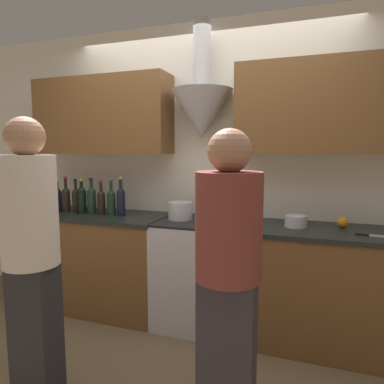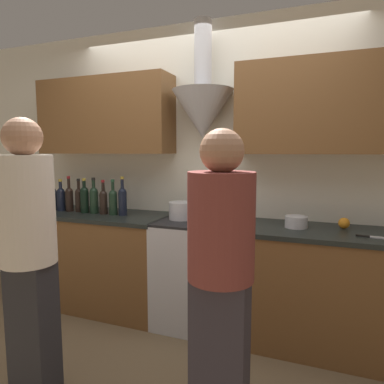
{
  "view_description": "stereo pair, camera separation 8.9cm",
  "coord_description": "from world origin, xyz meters",
  "px_view_note": "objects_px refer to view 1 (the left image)",
  "views": [
    {
      "loc": [
        0.89,
        -2.34,
        1.47
      ],
      "look_at": [
        0.0,
        0.22,
        1.15
      ],
      "focal_mm": 32.0,
      "sensor_mm": 36.0,
      "label": 1
    },
    {
      "loc": [
        0.97,
        -2.31,
        1.47
      ],
      "look_at": [
        0.0,
        0.22,
        1.15
      ],
      "focal_mm": 32.0,
      "sensor_mm": 36.0,
      "label": 2
    }
  ],
  "objects_px": {
    "wine_bottle_9": "(121,200)",
    "orange_fruit": "(343,222)",
    "wine_bottle_8": "(111,201)",
    "person_foreground_right": "(228,274)",
    "wine_bottle_6": "(92,199)",
    "wine_bottle_2": "(57,198)",
    "wine_bottle_3": "(66,198)",
    "stove_range": "(196,271)",
    "person_foreground_left": "(31,250)",
    "wine_bottle_5": "(82,199)",
    "stock_pot": "(180,211)",
    "mixing_bowl": "(211,218)",
    "wine_bottle_0": "(43,197)",
    "wine_bottle_1": "(49,198)",
    "saucepan": "(296,221)",
    "wine_bottle_4": "(76,199)",
    "wine_bottle_7": "(101,201)"
  },
  "relations": [
    {
      "from": "orange_fruit",
      "to": "person_foreground_right",
      "type": "relative_size",
      "value": 0.05
    },
    {
      "from": "wine_bottle_3",
      "to": "wine_bottle_6",
      "type": "relative_size",
      "value": 1.02
    },
    {
      "from": "stove_range",
      "to": "person_foreground_left",
      "type": "relative_size",
      "value": 0.54
    },
    {
      "from": "wine_bottle_3",
      "to": "person_foreground_right",
      "type": "relative_size",
      "value": 0.21
    },
    {
      "from": "wine_bottle_8",
      "to": "wine_bottle_9",
      "type": "height_order",
      "value": "wine_bottle_9"
    },
    {
      "from": "wine_bottle_6",
      "to": "mixing_bowl",
      "type": "xyz_separation_m",
      "value": [
        1.15,
        0.01,
        -0.11
      ]
    },
    {
      "from": "saucepan",
      "to": "wine_bottle_7",
      "type": "bearing_deg",
      "value": -178.47
    },
    {
      "from": "stove_range",
      "to": "stock_pot",
      "type": "xyz_separation_m",
      "value": [
        -0.14,
        0.0,
        0.52
      ]
    },
    {
      "from": "wine_bottle_2",
      "to": "orange_fruit",
      "type": "distance_m",
      "value": 2.53
    },
    {
      "from": "wine_bottle_4",
      "to": "wine_bottle_6",
      "type": "relative_size",
      "value": 0.96
    },
    {
      "from": "person_foreground_left",
      "to": "saucepan",
      "type": "bearing_deg",
      "value": 41.98
    },
    {
      "from": "wine_bottle_2",
      "to": "saucepan",
      "type": "relative_size",
      "value": 1.84
    },
    {
      "from": "wine_bottle_8",
      "to": "wine_bottle_2",
      "type": "bearing_deg",
      "value": 179.84
    },
    {
      "from": "stove_range",
      "to": "saucepan",
      "type": "relative_size",
      "value": 5.38
    },
    {
      "from": "person_foreground_left",
      "to": "person_foreground_right",
      "type": "distance_m",
      "value": 1.1
    },
    {
      "from": "wine_bottle_0",
      "to": "wine_bottle_8",
      "type": "distance_m",
      "value": 0.78
    },
    {
      "from": "wine_bottle_5",
      "to": "wine_bottle_9",
      "type": "bearing_deg",
      "value": 2.14
    },
    {
      "from": "wine_bottle_4",
      "to": "wine_bottle_7",
      "type": "height_order",
      "value": "wine_bottle_4"
    },
    {
      "from": "wine_bottle_0",
      "to": "person_foreground_left",
      "type": "relative_size",
      "value": 0.2
    },
    {
      "from": "wine_bottle_1",
      "to": "wine_bottle_9",
      "type": "distance_m",
      "value": 0.79
    },
    {
      "from": "wine_bottle_3",
      "to": "wine_bottle_5",
      "type": "xyz_separation_m",
      "value": [
        0.19,
        -0.01,
        0.0
      ]
    },
    {
      "from": "wine_bottle_7",
      "to": "saucepan",
      "type": "xyz_separation_m",
      "value": [
        1.7,
        0.05,
        -0.08
      ]
    },
    {
      "from": "wine_bottle_0",
      "to": "wine_bottle_2",
      "type": "height_order",
      "value": "wine_bottle_0"
    },
    {
      "from": "wine_bottle_0",
      "to": "mixing_bowl",
      "type": "xyz_separation_m",
      "value": [
        1.71,
        -0.0,
        -0.1
      ]
    },
    {
      "from": "person_foreground_left",
      "to": "mixing_bowl",
      "type": "bearing_deg",
      "value": 59.56
    },
    {
      "from": "wine_bottle_3",
      "to": "wine_bottle_8",
      "type": "xyz_separation_m",
      "value": [
        0.5,
        -0.01,
        -0.0
      ]
    },
    {
      "from": "wine_bottle_9",
      "to": "orange_fruit",
      "type": "xyz_separation_m",
      "value": [
        1.84,
        0.13,
        -0.1
      ]
    },
    {
      "from": "wine_bottle_8",
      "to": "stove_range",
      "type": "bearing_deg",
      "value": 2.28
    },
    {
      "from": "wine_bottle_7",
      "to": "wine_bottle_8",
      "type": "height_order",
      "value": "wine_bottle_8"
    },
    {
      "from": "stove_range",
      "to": "wine_bottle_2",
      "type": "bearing_deg",
      "value": -178.77
    },
    {
      "from": "wine_bottle_6",
      "to": "stock_pot",
      "type": "height_order",
      "value": "wine_bottle_6"
    },
    {
      "from": "wine_bottle_7",
      "to": "wine_bottle_6",
      "type": "bearing_deg",
      "value": 176.19
    },
    {
      "from": "stove_range",
      "to": "wine_bottle_5",
      "type": "distance_m",
      "value": 1.25
    },
    {
      "from": "person_foreground_right",
      "to": "wine_bottle_7",
      "type": "bearing_deg",
      "value": 143.31
    },
    {
      "from": "wine_bottle_2",
      "to": "stock_pot",
      "type": "height_order",
      "value": "wine_bottle_2"
    },
    {
      "from": "wine_bottle_5",
      "to": "wine_bottle_8",
      "type": "bearing_deg",
      "value": 0.62
    },
    {
      "from": "wine_bottle_1",
      "to": "stock_pot",
      "type": "relative_size",
      "value": 1.48
    },
    {
      "from": "wine_bottle_1",
      "to": "wine_bottle_3",
      "type": "bearing_deg",
      "value": -0.15
    },
    {
      "from": "wine_bottle_2",
      "to": "wine_bottle_3",
      "type": "xyz_separation_m",
      "value": [
        0.09,
        0.01,
        0.01
      ]
    },
    {
      "from": "wine_bottle_6",
      "to": "person_foreground_right",
      "type": "height_order",
      "value": "person_foreground_right"
    },
    {
      "from": "wine_bottle_9",
      "to": "wine_bottle_4",
      "type": "bearing_deg",
      "value": 179.1
    },
    {
      "from": "stock_pot",
      "to": "orange_fruit",
      "type": "height_order",
      "value": "stock_pot"
    },
    {
      "from": "wine_bottle_4",
      "to": "wine_bottle_0",
      "type": "bearing_deg",
      "value": -178.94
    },
    {
      "from": "wine_bottle_8",
      "to": "mixing_bowl",
      "type": "distance_m",
      "value": 0.94
    },
    {
      "from": "person_foreground_left",
      "to": "person_foreground_right",
      "type": "relative_size",
      "value": 1.05
    },
    {
      "from": "stove_range",
      "to": "wine_bottle_0",
      "type": "relative_size",
      "value": 2.76
    },
    {
      "from": "wine_bottle_8",
      "to": "person_foreground_right",
      "type": "height_order",
      "value": "person_foreground_right"
    },
    {
      "from": "wine_bottle_5",
      "to": "orange_fruit",
      "type": "relative_size",
      "value": 3.96
    },
    {
      "from": "mixing_bowl",
      "to": "saucepan",
      "type": "xyz_separation_m",
      "value": [
        0.66,
        0.03,
        0.01
      ]
    },
    {
      "from": "wine_bottle_1",
      "to": "mixing_bowl",
      "type": "bearing_deg",
      "value": 0.09
    }
  ]
}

